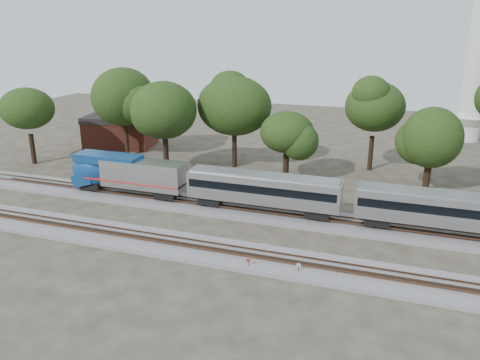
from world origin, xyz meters
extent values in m
plane|color=#383328|center=(0.00, 0.00, 0.00)|extent=(160.00, 160.00, 0.00)
cube|color=slate|center=(0.00, 6.00, 0.20)|extent=(160.00, 5.00, 0.40)
cube|color=brown|center=(0.00, 5.28, 0.66)|extent=(160.00, 0.08, 0.15)
cube|color=brown|center=(0.00, 6.72, 0.66)|extent=(160.00, 0.08, 0.15)
cube|color=slate|center=(0.00, -4.00, 0.20)|extent=(160.00, 5.00, 0.40)
cube|color=brown|center=(0.00, -4.72, 0.66)|extent=(160.00, 0.08, 0.15)
cube|color=brown|center=(0.00, -3.28, 0.66)|extent=(160.00, 0.08, 0.15)
cube|color=silver|center=(-13.76, 6.00, 3.13)|extent=(9.98, 2.82, 3.11)
ellipsoid|color=navy|center=(-20.91, 6.00, 2.90)|extent=(5.08, 2.94, 4.33)
cube|color=navy|center=(-18.37, 6.00, 4.59)|extent=(8.00, 2.77, 0.94)
cube|color=black|center=(-20.44, 6.00, 3.84)|extent=(0.42, 2.17, 1.23)
cube|color=#AA221A|center=(-14.89, 6.00, 2.33)|extent=(12.24, 2.86, 0.17)
cube|color=black|center=(-20.77, 6.00, 1.15)|extent=(2.45, 2.07, 0.85)
cube|color=black|center=(-10.89, 6.00, 1.15)|extent=(2.45, 2.07, 0.85)
cube|color=silver|center=(0.50, 6.00, 2.99)|extent=(16.38, 2.82, 2.82)
cube|color=black|center=(0.50, 6.00, 3.27)|extent=(15.82, 2.87, 0.85)
cube|color=gray|center=(0.50, 6.00, 4.45)|extent=(16.00, 2.26, 0.33)
cube|color=black|center=(-5.43, 6.00, 1.15)|extent=(2.45, 2.07, 0.85)
cube|color=black|center=(6.43, 6.00, 1.15)|extent=(2.45, 2.07, 0.85)
cube|color=silver|center=(18.25, 6.00, 2.99)|extent=(16.38, 2.82, 2.82)
cube|color=black|center=(18.25, 6.00, 3.27)|extent=(15.82, 2.87, 0.85)
cube|color=gray|center=(18.25, 6.00, 4.45)|extent=(16.00, 2.26, 0.33)
cube|color=black|center=(12.32, 6.00, 1.15)|extent=(2.45, 2.07, 0.85)
cylinder|color=#512D19|center=(2.74, -5.79, 0.46)|extent=(0.06, 0.06, 0.92)
cylinder|color=#B20C1D|center=(2.74, -5.79, 0.87)|extent=(0.33, 0.04, 0.33)
cylinder|color=#512D19|center=(6.85, -5.29, 0.48)|extent=(0.06, 0.06, 0.96)
cylinder|color=silver|center=(6.85, -5.29, 0.91)|extent=(0.33, 0.15, 0.34)
cube|color=#512D19|center=(8.18, -5.54, 0.15)|extent=(0.53, 0.35, 0.30)
cylinder|color=silver|center=(24.76, 51.28, 14.76)|extent=(4.22, 4.22, 29.52)
cone|color=silver|center=(24.76, 51.28, 2.11)|extent=(6.75, 6.75, 4.22)
cube|color=brown|center=(-30.75, 27.50, 2.13)|extent=(11.92, 9.44, 4.26)
cube|color=black|center=(-30.75, 27.50, 4.74)|extent=(12.16, 9.68, 0.96)
cylinder|color=black|center=(-37.00, 14.07, 2.19)|extent=(0.70, 0.70, 4.38)
ellipsoid|color=black|center=(-37.00, 14.07, 8.13)|extent=(8.25, 8.25, 7.01)
cylinder|color=black|center=(-26.53, 22.66, 2.46)|extent=(0.70, 0.70, 4.92)
ellipsoid|color=black|center=(-26.53, 22.66, 9.14)|extent=(9.28, 9.28, 7.89)
cylinder|color=black|center=(-16.63, 16.82, 2.31)|extent=(0.70, 0.70, 4.62)
ellipsoid|color=black|center=(-16.63, 16.82, 8.58)|extent=(8.71, 8.71, 7.41)
cylinder|color=black|center=(-8.52, 22.17, 2.36)|extent=(0.70, 0.70, 4.71)
ellipsoid|color=black|center=(-8.52, 22.17, 8.75)|extent=(8.89, 8.89, 7.56)
cylinder|color=black|center=(-0.19, 19.02, 1.70)|extent=(0.70, 0.70, 3.41)
ellipsoid|color=black|center=(-0.19, 19.02, 6.33)|extent=(6.43, 6.43, 5.46)
cylinder|color=black|center=(10.00, 26.95, 2.41)|extent=(0.70, 0.70, 4.82)
ellipsoid|color=black|center=(10.00, 26.95, 8.94)|extent=(9.08, 9.08, 7.72)
cylinder|color=black|center=(17.17, 19.56, 1.83)|extent=(0.70, 0.70, 3.65)
ellipsoid|color=black|center=(17.17, 19.56, 6.79)|extent=(6.89, 6.89, 5.86)
camera|label=1|loc=(13.41, -38.67, 19.25)|focal=35.00mm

